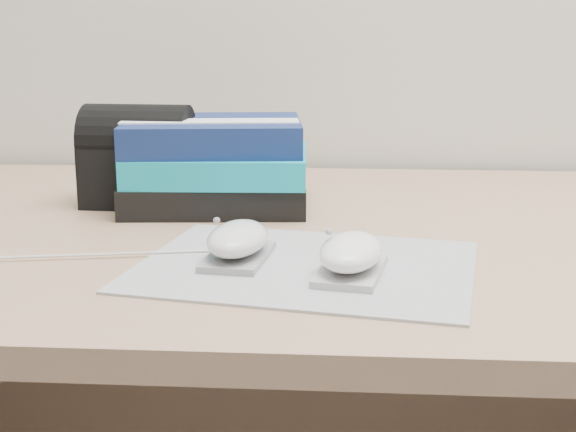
# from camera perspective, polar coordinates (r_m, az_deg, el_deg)

# --- Properties ---
(desk) EXTENTS (1.60, 0.80, 0.73)m
(desk) POSITION_cam_1_polar(r_m,az_deg,el_deg) (1.14, 4.08, -11.40)
(desk) COLOR #A4795B
(desk) RESTS_ON ground
(mousepad) EXTENTS (0.38, 0.32, 0.00)m
(mousepad) POSITION_cam_1_polar(r_m,az_deg,el_deg) (0.83, 1.28, -3.57)
(mousepad) COLOR gray
(mousepad) RESTS_ON desk
(mouse_rear) EXTENTS (0.07, 0.12, 0.05)m
(mouse_rear) POSITION_cam_1_polar(r_m,az_deg,el_deg) (0.84, -3.59, -1.83)
(mouse_rear) COLOR gray
(mouse_rear) RESTS_ON mousepad
(mouse_front) EXTENTS (0.08, 0.12, 0.05)m
(mouse_front) POSITION_cam_1_polar(r_m,az_deg,el_deg) (0.80, 4.50, -2.77)
(mouse_front) COLOR #AEAEB1
(mouse_front) RESTS_ON mousepad
(usb_cable) EXTENTS (0.22, 0.05, 0.00)m
(usb_cable) POSITION_cam_1_polar(r_m,az_deg,el_deg) (0.88, -12.92, -2.68)
(usb_cable) COLOR silver
(usb_cable) RESTS_ON mousepad
(book_stack) EXTENTS (0.26, 0.21, 0.12)m
(book_stack) POSITION_cam_1_polar(r_m,az_deg,el_deg) (1.10, -5.14, 3.71)
(book_stack) COLOR black
(book_stack) RESTS_ON desk
(pouch) EXTENTS (0.15, 0.11, 0.14)m
(pouch) POSITION_cam_1_polar(r_m,az_deg,el_deg) (1.12, -10.57, 4.21)
(pouch) COLOR black
(pouch) RESTS_ON desk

